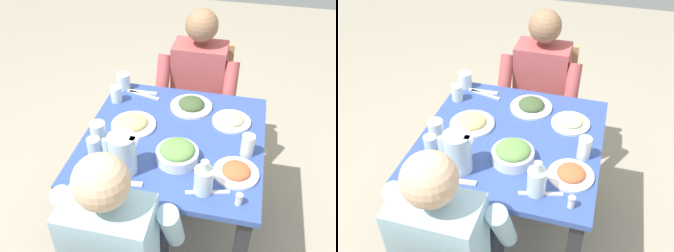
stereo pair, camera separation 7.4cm
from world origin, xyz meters
TOP-DOWN VIEW (x-y plane):
  - ground_plane at (0.00, 0.00)m, footprint 8.00×8.00m
  - dining_table at (0.00, 0.00)m, footprint 0.87×0.87m
  - chair_near at (-0.02, -0.75)m, footprint 0.40×0.40m
  - diner_near at (-0.02, -0.55)m, footprint 0.48×0.53m
  - diner_far at (0.10, 0.55)m, footprint 0.48×0.53m
  - water_pitcher at (0.17, 0.27)m, footprint 0.16×0.12m
  - salad_bowl at (-0.05, 0.15)m, footprint 0.19×0.19m
  - plate_fries at (0.22, -0.04)m, footprint 0.23×0.23m
  - plate_rice_curry at (-0.32, 0.19)m, footprint 0.20×0.20m
  - plate_beans at (-0.26, -0.18)m, footprint 0.20×0.20m
  - plate_dolmas at (-0.04, -0.27)m, footprint 0.22×0.22m
  - water_glass_center at (0.34, 0.11)m, footprint 0.07×0.07m
  - water_glass_far_left at (0.38, -0.38)m, footprint 0.08×0.08m
  - water_glass_near_left at (0.37, -0.24)m, footprint 0.06×0.06m
  - water_glass_far_right at (-0.35, 0.05)m, footprint 0.06×0.06m
  - water_glass_near_right at (0.33, 0.20)m, footprint 0.06×0.06m
  - oil_carafe at (-0.19, 0.31)m, footprint 0.08×0.08m
  - salt_shaker at (-0.34, 0.35)m, footprint 0.03×0.03m
  - fork_near at (0.26, -0.35)m, footprint 0.17×0.03m
  - knife_near at (0.24, -0.32)m, footprint 0.18×0.06m
  - fork_far at (0.15, 0.35)m, footprint 0.17×0.04m
  - knife_far at (-0.21, 0.32)m, footprint 0.18×0.06m

SIDE VIEW (x-z plane):
  - ground_plane at x=0.00m, z-range 0.00..0.00m
  - chair_near at x=-0.02m, z-range 0.05..0.90m
  - dining_table at x=0.00m, z-range 0.24..0.98m
  - diner_near at x=-0.02m, z-range 0.05..1.20m
  - diner_far at x=0.10m, z-range 0.05..1.20m
  - fork_near at x=0.26m, z-range 0.74..0.75m
  - knife_near at x=0.24m, z-range 0.74..0.75m
  - fork_far at x=0.15m, z-range 0.74..0.75m
  - knife_far at x=-0.21m, z-range 0.74..0.75m
  - plate_beans at x=-0.26m, z-range 0.74..0.77m
  - plate_rice_curry at x=-0.32m, z-range 0.73..0.78m
  - plate_dolmas at x=-0.04m, z-range 0.73..0.79m
  - plate_fries at x=0.22m, z-range 0.73..0.79m
  - salt_shaker at x=-0.34m, z-range 0.74..0.80m
  - salad_bowl at x=-0.05m, z-range 0.74..0.83m
  - water_glass_near_left at x=0.37m, z-range 0.74..0.83m
  - water_glass_near_right at x=0.33m, z-range 0.74..0.83m
  - water_glass_far_left at x=0.38m, z-range 0.74..0.83m
  - water_glass_center at x=0.34m, z-range 0.74..0.85m
  - water_glass_far_right at x=-0.35m, z-range 0.74..0.85m
  - oil_carafe at x=-0.19m, z-range 0.71..0.88m
  - water_pitcher at x=0.17m, z-range 0.74..0.93m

